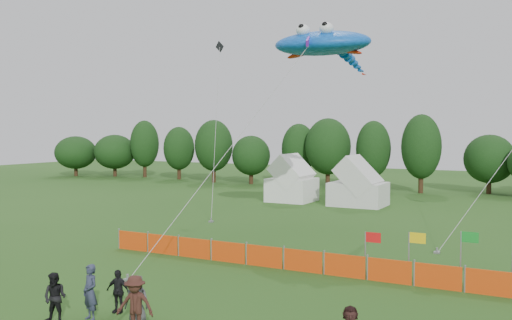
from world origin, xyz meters
The scene contains 13 objects.
ground centered at (0.00, 0.00, 0.00)m, with size 160.00×160.00×0.00m, color #234C16.
treeline centered at (1.61, 44.93, 4.18)m, with size 104.57×8.78×8.36m.
tent_left centered at (-9.93, 31.55, 1.74)m, with size 3.91×3.91×3.45m.
tent_right centered at (-3.61, 31.39, 1.65)m, with size 4.65×3.72×3.28m.
barrier_fence centered at (1.30, 8.11, 0.50)m, with size 21.90×0.06×1.00m.
flag_row centered at (9.16, 9.04, 1.42)m, with size 10.73×0.79×2.24m.
spectator_a centered at (-2.44, -1.45, 0.96)m, with size 0.70×0.46×1.92m, color #2A2F46.
spectator_b centered at (-3.33, -2.17, 0.84)m, with size 0.82×0.64×1.69m, color black.
spectator_c centered at (-0.21, -1.76, 0.94)m, with size 1.22×0.70×1.88m, color #391C16.
spectator_d centered at (-2.16, -0.38, 0.77)m, with size 0.90×0.38×1.54m, color black.
spectator_e centered at (-0.81, -0.96, 0.82)m, with size 0.80×0.52×1.64m, color #424347.
stingray_kite centered at (-1.46, 17.94, 11.81)m, with size 6.61×22.60×12.92m.
small_kite_dark centered at (-12.16, 22.24, 8.19)m, with size 4.16×7.24×13.89m.
Camera 1 is at (11.58, -15.68, 6.49)m, focal length 40.00 mm.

